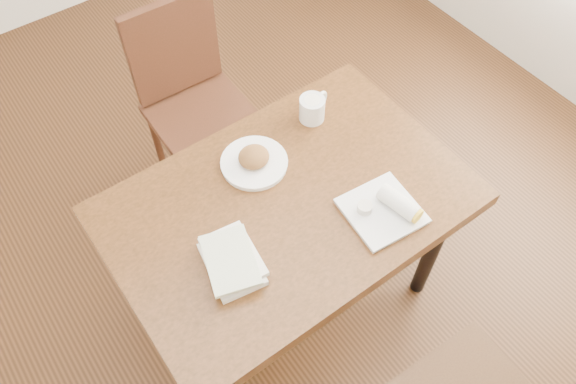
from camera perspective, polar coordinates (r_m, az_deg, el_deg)
ground at (r=2.53m, az=0.00°, el=-10.60°), size 4.00×5.00×0.01m
table at (r=1.94m, az=0.00°, el=-2.31°), size 1.19×0.80×0.75m
chair_far at (r=2.51m, az=-9.75°, el=9.77°), size 0.43×0.43×0.95m
plate_scone at (r=1.95m, az=-3.47°, el=3.19°), size 0.24×0.24×0.07m
coffee_mug at (r=2.07m, az=2.53°, el=8.55°), size 0.14×0.09×0.10m
plate_burrito at (r=1.85m, az=10.03°, el=-1.67°), size 0.25×0.25×0.08m
book_stack at (r=1.73m, az=-5.73°, el=-6.96°), size 0.20×0.25×0.06m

